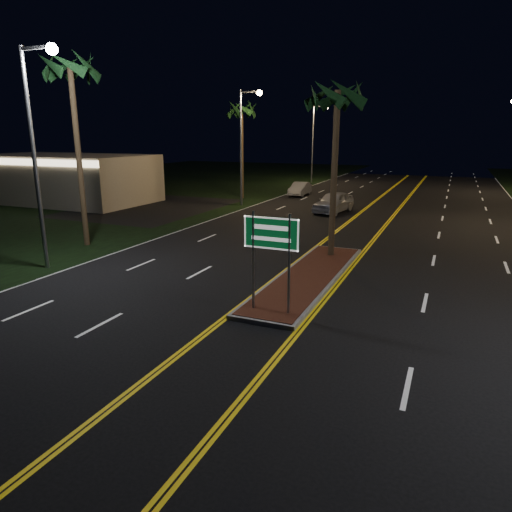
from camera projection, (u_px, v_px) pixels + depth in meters
The scene contains 13 objects.
ground at pixel (232, 352), 12.22m from camera, with size 120.00×120.00×0.00m, color black.
grass_left at pixel (75, 193), 45.91m from camera, with size 40.00×110.00×0.01m, color black.
median_island at pixel (309, 277), 18.40m from camera, with size 2.25×10.25×0.17m.
highway_sign at pixel (271, 243), 14.08m from camera, with size 1.80×0.08×3.20m.
commercial_building at pixel (65, 178), 39.41m from camera, with size 15.00×8.12×4.00m.
streetlight_left_near at pixel (38, 134), 18.39m from camera, with size 1.91×0.44×9.00m.
streetlight_left_mid at pixel (245, 135), 36.13m from camera, with size 1.91×0.44×9.00m.
streetlight_left_far at pixel (316, 135), 53.87m from camera, with size 1.91×0.44×9.00m.
palm_median at pixel (338, 95), 19.66m from camera, with size 2.40×2.40×8.30m.
palm_left_near at pixel (70, 69), 21.88m from camera, with size 2.40×2.40×9.80m.
palm_left_far at pixel (242, 110), 39.98m from camera, with size 2.40×2.40×8.80m.
car_near at pixel (334, 200), 34.07m from camera, with size 2.32×5.41×1.80m, color #B2B2B8.
car_far at pixel (300, 188), 43.69m from camera, with size 1.89×4.41×1.47m, color #B4B7BE.
Camera 1 is at (5.02, -9.97, 5.62)m, focal length 32.00 mm.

